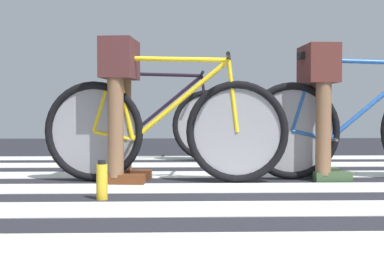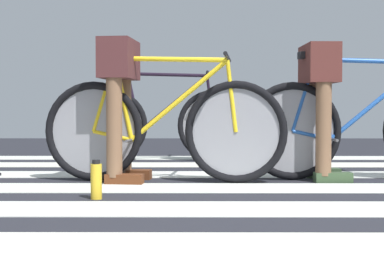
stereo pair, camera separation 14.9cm
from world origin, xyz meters
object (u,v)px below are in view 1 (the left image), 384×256
at_px(bicycle_2_of_3, 360,127).
at_px(bicycle_3_of_3, 157,123).
at_px(cyclist_2_of_3, 319,93).
at_px(cyclist_1_of_3, 120,90).
at_px(water_bottle, 102,181).
at_px(bicycle_1_of_3, 164,128).

relative_size(bicycle_2_of_3, bicycle_3_of_3, 1.00).
bearing_deg(cyclist_2_of_3, cyclist_1_of_3, -177.66).
distance_m(cyclist_2_of_3, water_bottle, 1.79).
xyz_separation_m(bicycle_1_of_3, water_bottle, (-0.34, -0.75, -0.28)).
xyz_separation_m(cyclist_1_of_3, cyclist_2_of_3, (1.44, 0.09, -0.02)).
bearing_deg(water_bottle, cyclist_2_of_3, 30.72).
relative_size(cyclist_1_of_3, bicycle_2_of_3, 0.58).
bearing_deg(cyclist_1_of_3, water_bottle, -85.81).
bearing_deg(bicycle_1_of_3, water_bottle, -107.99).
height_order(bicycle_2_of_3, cyclist_2_of_3, cyclist_2_of_3).
relative_size(cyclist_2_of_3, bicycle_3_of_3, 0.57).
relative_size(bicycle_2_of_3, water_bottle, 7.69).
relative_size(bicycle_1_of_3, bicycle_2_of_3, 1.00).
bearing_deg(bicycle_2_of_3, cyclist_2_of_3, -180.00).
height_order(bicycle_2_of_3, bicycle_3_of_3, same).
distance_m(cyclist_2_of_3, bicycle_3_of_3, 1.98).
xyz_separation_m(bicycle_1_of_3, cyclist_1_of_3, (-0.31, 0.03, 0.27)).
xyz_separation_m(bicycle_1_of_3, bicycle_2_of_3, (1.44, 0.13, 0.00)).
height_order(bicycle_3_of_3, water_bottle, bicycle_3_of_3).
distance_m(bicycle_1_of_3, bicycle_3_of_3, 1.65).
bearing_deg(cyclist_1_of_3, bicycle_1_of_3, 0.00).
distance_m(bicycle_2_of_3, cyclist_2_of_3, 0.40).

